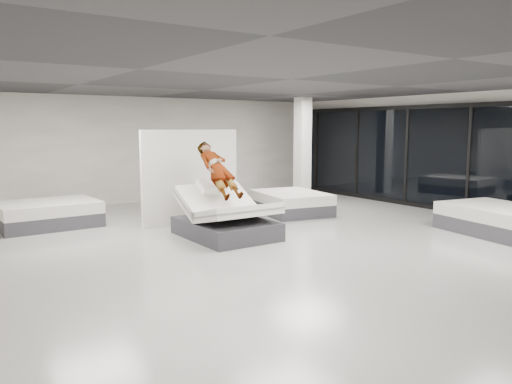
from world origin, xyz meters
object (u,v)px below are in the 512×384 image
(flat_bed_left_far, at_px, (48,214))
(flat_bed_right_near, at_px, (499,220))
(divider_panel, at_px, (191,177))
(person, at_px, (218,177))
(hero_bed, at_px, (226,219))
(flat_bed_right_far, at_px, (291,203))
(column, at_px, (302,149))
(remote, at_px, (236,188))

(flat_bed_left_far, bearing_deg, flat_bed_right_near, -38.25)
(divider_panel, xyz_separation_m, flat_bed_right_near, (5.03, -4.77, -0.82))
(person, distance_m, divider_panel, 1.46)
(hero_bed, bearing_deg, person, 90.20)
(person, xyz_separation_m, flat_bed_right_near, (5.11, -3.32, -0.94))
(divider_panel, height_order, flat_bed_right_near, divider_panel)
(divider_panel, distance_m, flat_bed_right_far, 2.96)
(divider_panel, relative_size, flat_bed_right_far, 1.06)
(flat_bed_right_far, relative_size, column, 0.72)
(divider_panel, distance_m, flat_bed_right_near, 6.98)
(flat_bed_right_far, relative_size, flat_bed_right_near, 0.94)
(divider_panel, distance_m, column, 4.89)
(person, xyz_separation_m, divider_panel, (0.08, 1.45, -0.12))
(flat_bed_left_far, distance_m, column, 7.67)
(column, bearing_deg, flat_bed_right_far, -136.25)
(remote, relative_size, flat_bed_right_far, 0.06)
(hero_bed, height_order, remote, hero_bed)
(person, xyz_separation_m, column, (4.71, 2.94, 0.36))
(flat_bed_right_near, bearing_deg, person, 147.03)
(person, distance_m, column, 5.57)
(flat_bed_right_far, bearing_deg, person, -157.34)
(flat_bed_right_near, height_order, column, column)
(flat_bed_right_far, xyz_separation_m, column, (1.80, 1.72, 1.31))
(remote, distance_m, flat_bed_right_far, 3.21)
(flat_bed_right_far, bearing_deg, divider_panel, 175.23)
(hero_bed, height_order, column, column)
(flat_bed_right_far, distance_m, flat_bed_left_far, 6.02)
(person, height_order, remote, person)
(person, bearing_deg, column, 31.74)
(flat_bed_right_far, xyz_separation_m, flat_bed_right_near, (2.19, -4.53, 0.02))
(hero_bed, distance_m, person, 0.90)
(flat_bed_left_far, height_order, column, column)
(remote, bearing_deg, hero_bed, 169.01)
(person, distance_m, flat_bed_left_far, 4.21)
(divider_panel, bearing_deg, column, 18.35)
(remote, xyz_separation_m, flat_bed_right_near, (4.89, -2.97, -0.73))
(flat_bed_right_near, distance_m, column, 6.40)
(person, relative_size, divider_panel, 0.69)
(divider_panel, relative_size, flat_bed_left_far, 1.13)
(remote, distance_m, flat_bed_left_far, 4.57)
(remote, height_order, column, column)
(column, bearing_deg, remote, -143.81)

